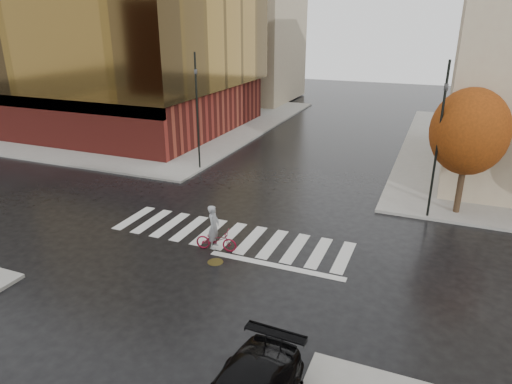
{
  "coord_description": "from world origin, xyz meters",
  "views": [
    {
      "loc": [
        8.62,
        -17.16,
        9.75
      ],
      "look_at": [
        0.92,
        1.59,
        2.0
      ],
      "focal_mm": 32.0,
      "sensor_mm": 36.0,
      "label": 1
    }
  ],
  "objects_px": {
    "traffic_light_nw": "(197,104)",
    "traffic_light_ne": "(440,130)",
    "cyclist": "(215,235)",
    "fire_hydrant": "(169,154)"
  },
  "relations": [
    {
      "from": "fire_hydrant",
      "to": "traffic_light_nw",
      "type": "bearing_deg",
      "value": -17.79
    },
    {
      "from": "traffic_light_nw",
      "to": "traffic_light_ne",
      "type": "bearing_deg",
      "value": 88.11
    },
    {
      "from": "traffic_light_ne",
      "to": "traffic_light_nw",
      "type": "bearing_deg",
      "value": -34.72
    },
    {
      "from": "traffic_light_nw",
      "to": "fire_hydrant",
      "type": "distance_m",
      "value": 5.18
    },
    {
      "from": "cyclist",
      "to": "fire_hydrant",
      "type": "bearing_deg",
      "value": 32.36
    },
    {
      "from": "cyclist",
      "to": "traffic_light_nw",
      "type": "height_order",
      "value": "traffic_light_nw"
    },
    {
      "from": "cyclist",
      "to": "traffic_light_ne",
      "type": "relative_size",
      "value": 0.27
    },
    {
      "from": "traffic_light_nw",
      "to": "fire_hydrant",
      "type": "xyz_separation_m",
      "value": [
        -3.12,
        1.0,
        -4.01
      ]
    },
    {
      "from": "traffic_light_nw",
      "to": "fire_hydrant",
      "type": "bearing_deg",
      "value": -99.42
    },
    {
      "from": "cyclist",
      "to": "traffic_light_nw",
      "type": "xyz_separation_m",
      "value": [
        -6.33,
        10.0,
        3.79
      ]
    }
  ]
}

